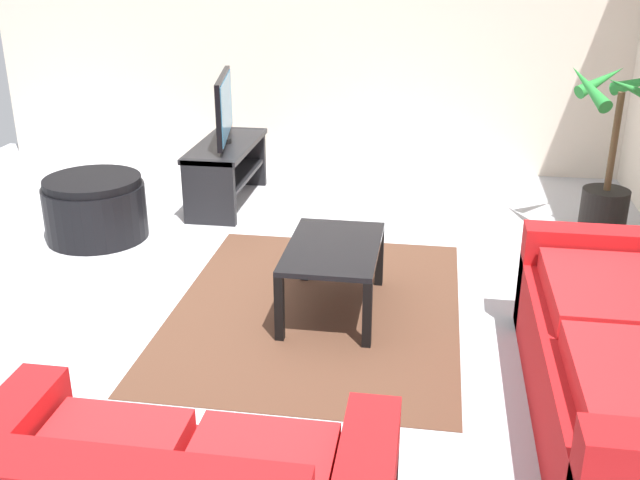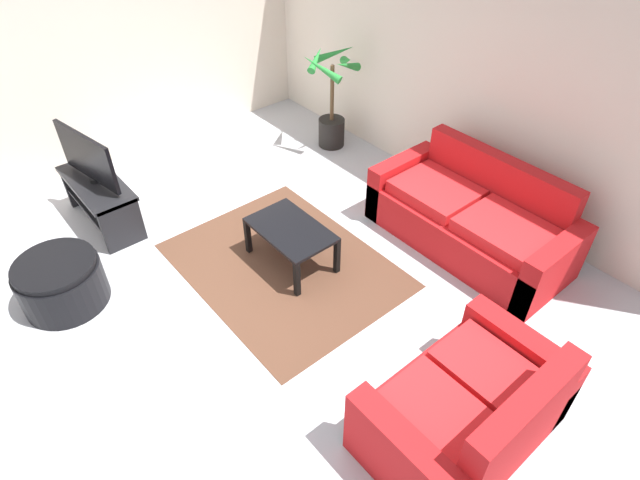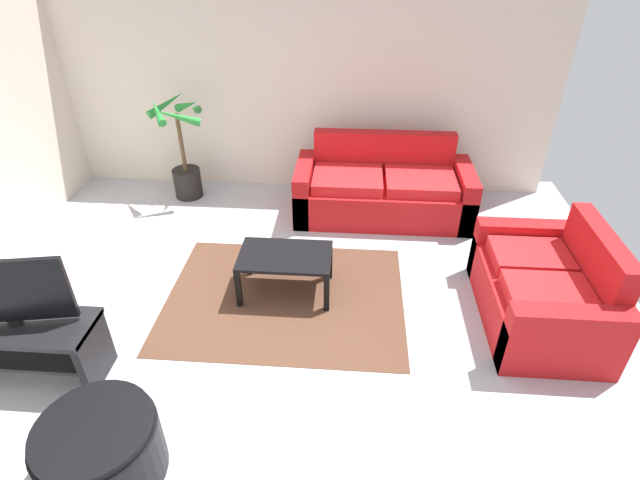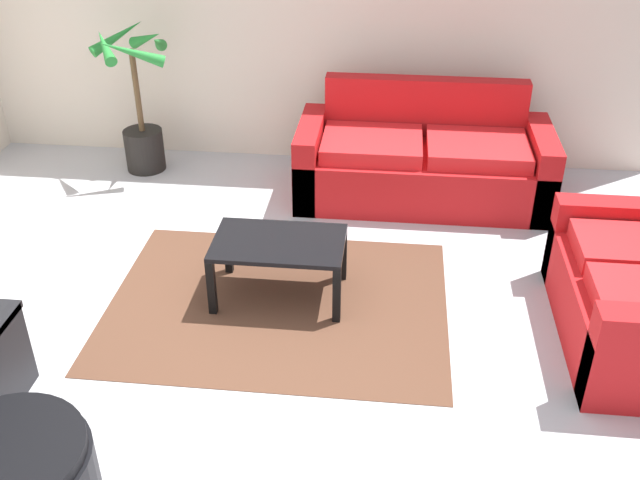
% 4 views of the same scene
% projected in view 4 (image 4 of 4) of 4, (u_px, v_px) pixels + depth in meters
% --- Properties ---
extents(ground_plane, '(6.60, 6.60, 0.00)m').
position_uv_depth(ground_plane, '(257.00, 367.00, 4.24)').
color(ground_plane, '#B2B2B7').
extents(wall_back, '(6.00, 0.06, 2.70)m').
position_uv_depth(wall_back, '(315.00, 8.00, 6.11)').
color(wall_back, beige).
rests_on(wall_back, ground).
extents(couch_main, '(2.02, 0.90, 0.90)m').
position_uv_depth(couch_main, '(423.00, 163.00, 5.95)').
color(couch_main, red).
rests_on(couch_main, ground).
extents(coffee_table, '(0.84, 0.53, 0.42)m').
position_uv_depth(coffee_table, '(279.00, 249.00, 4.68)').
color(coffee_table, black).
rests_on(coffee_table, ground).
extents(area_rug, '(2.20, 1.70, 0.01)m').
position_uv_depth(area_rug, '(278.00, 303.00, 4.78)').
color(area_rug, '#513323').
rests_on(area_rug, ground).
extents(potted_palm, '(0.75, 0.78, 1.27)m').
position_uv_depth(potted_palm, '(140.00, 114.00, 6.29)').
color(potted_palm, black).
rests_on(potted_palm, ground).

